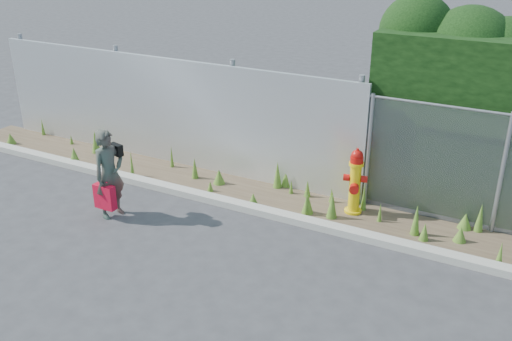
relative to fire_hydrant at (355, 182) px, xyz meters
The scene contains 8 objects.
ground 2.81m from the fire_hydrant, 110.95° to the right, with size 80.00×80.00×0.00m, color #363538.
curb 1.36m from the fire_hydrant, 141.94° to the right, with size 16.00×0.22×0.12m, color #A5A295.
weed_strip 0.52m from the fire_hydrant, 150.49° to the right, with size 16.00×1.29×0.55m.
corrugated_fence 4.28m from the fire_hydrant, behind, with size 8.50×0.21×2.30m.
fire_hydrant is the anchor object (origin of this frame).
woman 4.14m from the fire_hydrant, 151.31° to the right, with size 0.56×0.37×1.55m, color #106753.
red_tote_bag 4.23m from the fire_hydrant, 149.73° to the right, with size 0.38×0.14×0.50m.
black_shoulder_bag 4.07m from the fire_hydrant, 154.08° to the right, with size 0.26×0.11×0.19m.
Camera 1 is at (3.59, -5.97, 4.67)m, focal length 40.00 mm.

